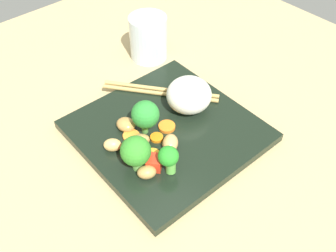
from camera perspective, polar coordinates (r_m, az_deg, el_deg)
The scene contains 19 objects.
ground_plane at distance 68.80cm, azimuth -0.17°, elevation -1.76°, with size 110.00×110.00×2.00cm, color tan.
square_plate at distance 67.51cm, azimuth -0.17°, elevation -0.73°, with size 28.25×28.25×1.57cm, color black.
rice_mound at distance 68.56cm, azimuth 3.11°, elevation 4.59°, with size 7.81×8.04×6.31cm, color white.
broccoli_floret_0 at distance 58.37cm, azimuth 0.11°, elevation -4.68°, with size 3.21×3.21×5.19cm.
broccoli_floret_1 at distance 63.55cm, azimuth -3.36°, elevation 1.66°, with size 4.69×4.69×6.45cm.
broccoli_floret_2 at distance 58.90cm, azimuth -4.78°, elevation -3.77°, with size 4.78×4.78×6.07cm.
carrot_slice_0 at distance 65.02cm, azimuth -1.69°, elevation -1.72°, with size 2.21×2.21×0.52cm, color orange.
carrot_slice_1 at distance 66.54cm, azimuth -0.14°, elevation -0.27°, with size 2.91×2.91×0.58cm, color orange.
carrot_slice_2 at distance 62.30cm, azimuth -2.39°, elevation -4.43°, with size 2.98×2.98×0.61cm, color orange.
carrot_slice_3 at distance 65.40cm, azimuth -5.42°, elevation -1.53°, with size 2.86×2.86×0.63cm, color orange.
pepper_chunk_0 at distance 60.35cm, azimuth -2.02°, elevation -5.41°, with size 2.37×2.30×2.24cm, color red.
pepper_chunk_1 at distance 62.44cm, azimuth -5.64°, elevation -3.56°, with size 2.41×1.93×1.99cm, color red.
chicken_piece_0 at distance 66.45cm, azimuth -6.22°, elevation 0.22°, with size 3.43×2.93×2.05cm, color #B88846.
chicken_piece_1 at distance 63.36cm, azimuth -8.17°, elevation -2.78°, with size 2.95×2.10×2.23cm, color #DAB164.
chicken_piece_2 at distance 63.52cm, azimuth -3.71°, elevation -2.28°, with size 2.87×2.04×2.01cm, color tan.
chicken_piece_3 at distance 62.85cm, azimuth 0.35°, elevation -2.54°, with size 3.51×2.53×2.43cm, color tan.
chicken_piece_4 at distance 59.39cm, azimuth -3.16°, elevation -6.80°, with size 2.97×2.26×2.00cm, color #AF8848.
chopstick_pair at distance 73.51cm, azimuth -1.12°, elevation 5.13°, with size 15.03×18.85×0.78cm.
drinking_glass at distance 83.48cm, azimuth -2.92°, elevation 12.87°, with size 7.88×7.88×9.36cm, color silver.
Camera 1 is at (-30.99, -35.17, 49.36)cm, focal length 41.38 mm.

